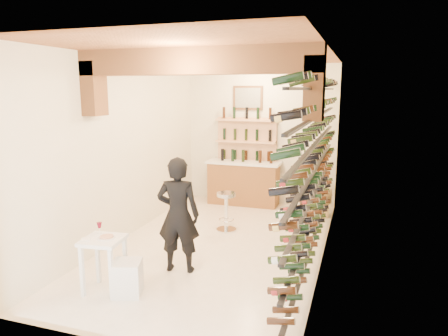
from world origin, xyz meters
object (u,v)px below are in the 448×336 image
Objects in this scene: person at (178,215)px; crate_lower at (315,209)px; back_counter at (243,182)px; chrome_barstool at (226,209)px; tasting_table at (103,248)px; wine_rack at (312,162)px; white_stool at (127,278)px.

person is 3.51× the size of crate_lower.
chrome_barstool is at bearing -84.15° from back_counter.
crate_lower is (2.30, 4.22, -0.45)m from tasting_table.
person is at bearing -147.19° from wine_rack.
back_counter is at bearing 76.27° from tasting_table.
back_counter is 3.79m from person.
back_counter is 3.49× the size of crate_lower.
chrome_barstool is 2.10m from crate_lower.
wine_rack is 12.70× the size of white_stool.
wine_rack is 2.61m from crate_lower.
white_stool is 2.82m from chrome_barstool.
wine_rack reaches higher than white_stool.
wine_rack is at bearing -24.88° from chrome_barstool.
white_stool is 4.65m from crate_lower.
back_counter reaches higher than crate_lower.
person is 3.77m from crate_lower.
chrome_barstool is (0.46, 2.77, 0.20)m from white_stool.
tasting_table is (-0.60, -4.67, 0.07)m from back_counter.
white_stool is at bearing -93.24° from back_counter.
tasting_table is at bearing -140.27° from wine_rack.
crate_lower is at bearing -14.77° from back_counter.
person is (0.34, 0.88, 0.63)m from white_stool.
back_counter is 1.00× the size of person.
white_stool is at bearing -5.22° from tasting_table.
tasting_table is 4.83m from crate_lower.
person is (0.67, 0.89, 0.25)m from tasting_table.
person reaches higher than back_counter.
person is at bearing -88.87° from back_counter.
white_stool is at bearing -136.14° from wine_rack.
tasting_table is at bearing -97.33° from back_counter.
white_stool is at bearing 59.05° from person.
back_counter is at bearing 124.66° from wine_rack.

